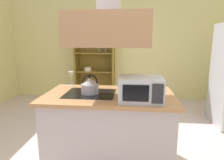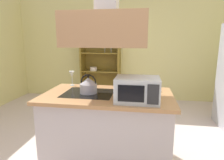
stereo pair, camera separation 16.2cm
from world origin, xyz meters
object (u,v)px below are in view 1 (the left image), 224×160
dish_cabinet (95,68)px  wine_glass_on_counter (71,75)px  kettle (90,86)px  microwave (141,89)px  cutting_board (147,88)px

dish_cabinet → wine_glass_on_counter: bearing=-87.9°
kettle → microwave: bearing=-20.7°
dish_cabinet → cutting_board: 2.62m
cutting_board → microwave: (-0.12, -0.53, 0.12)m
kettle → wine_glass_on_counter: kettle is taller
dish_cabinet → wine_glass_on_counter: 2.31m
dish_cabinet → cutting_board: size_ratio=5.46×
kettle → wine_glass_on_counter: (-0.35, 0.36, 0.05)m
dish_cabinet → kettle: dish_cabinet is taller
microwave → wine_glass_on_counter: (-0.94, 0.59, 0.02)m
microwave → wine_glass_on_counter: microwave is taller
microwave → wine_glass_on_counter: bearing=148.0°
kettle → dish_cabinet: bearing=99.2°
cutting_board → microwave: size_ratio=0.74×
wine_glass_on_counter → dish_cabinet: bearing=92.1°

